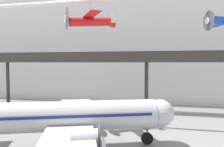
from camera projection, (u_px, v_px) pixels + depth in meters
name	position (u px, v px, depth m)	size (l,w,h in m)	color
hangar_back_wall	(149.00, 48.00, 48.37)	(140.00, 3.00, 24.31)	white
mezzanine_walkway	(146.00, 61.00, 40.22)	(110.00, 3.20, 11.07)	#38332D
airliner_silver_main	(63.00, 117.00, 22.75)	(23.59, 27.57, 9.44)	#B7BABF
suspended_plane_red_highwing	(90.00, 21.00, 31.30)	(7.62, 8.37, 4.55)	red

